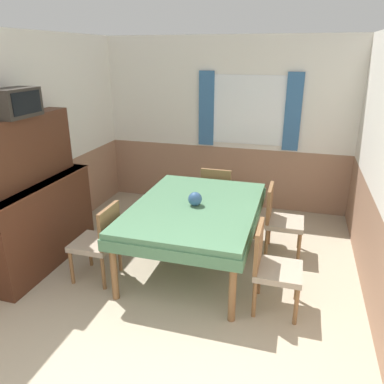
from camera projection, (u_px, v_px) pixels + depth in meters
The scene contains 10 objects.
wall_back at pixel (227, 124), 5.79m from camera, with size 4.22×0.10×2.60m.
wall_left at pixel (16, 152), 4.22m from camera, with size 0.05×4.99×2.60m.
dining_table at pixel (195, 213), 4.21m from camera, with size 1.38×1.90×0.76m.
chair_right_near at pixel (272, 265), 3.54m from camera, with size 0.44×0.44×0.86m.
chair_left_near at pixel (100, 240), 4.02m from camera, with size 0.44×0.44×0.86m.
chair_head_window at pixel (217, 193), 5.33m from camera, with size 0.44×0.44×0.86m.
chair_right_far at pixel (280, 218), 4.54m from camera, with size 0.44×0.44×0.86m.
sideboard at pixel (35, 205), 4.24m from camera, with size 0.46×1.57×1.73m.
tv at pixel (15, 103), 3.78m from camera, with size 0.29×0.50×0.29m.
vase at pixel (195, 199), 4.14m from camera, with size 0.16×0.16×0.16m.
Camera 1 is at (1.12, -1.09, 2.36)m, focal length 35.00 mm.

